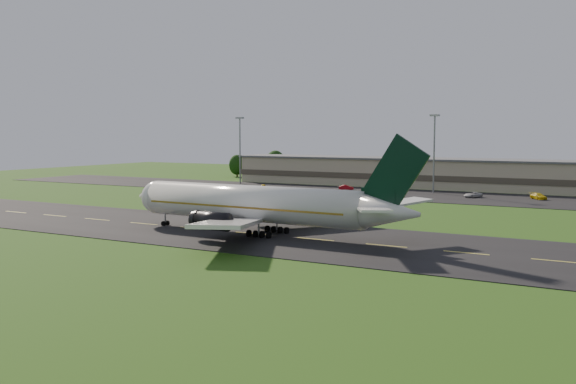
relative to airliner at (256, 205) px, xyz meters
The scene contains 12 objects.
ground 4.73m from the airliner, behind, with size 360.00×360.00×0.00m, color #214C13.
taxiway 4.68m from the airliner, behind, with size 220.00×30.00×0.10m, color black.
apron 72.17m from the airliner, 90.64° to the left, with size 260.00×30.00×0.10m, color black.
airliner is the anchor object (origin of this frame).
terminal 96.37m from the airliner, 86.67° to the left, with size 145.00×16.00×8.40m.
light_mast_west 97.89m from the airliner, 124.89° to the left, with size 2.40×1.20×20.35m.
light_mast_centre 80.53m from the airliner, 87.00° to the left, with size 2.40×1.20×20.35m.
tree_line 111.19m from the airliner, 71.94° to the left, with size 195.51×9.00×10.20m.
service_vehicle_a 80.32m from the airliner, 120.65° to the left, with size 1.41×3.51×1.20m, color gold.
service_vehicle_b 78.84m from the airliner, 103.89° to the left, with size 1.41×4.05×1.34m, color #A60B14.
service_vehicle_c 74.86m from the airliner, 77.63° to the left, with size 2.20×4.77×1.33m, color silver.
service_vehicle_d 81.78m from the airliner, 68.05° to the left, with size 2.02×4.97×1.44m, color gold.
Camera 1 is at (52.86, -83.15, 15.72)m, focal length 40.00 mm.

